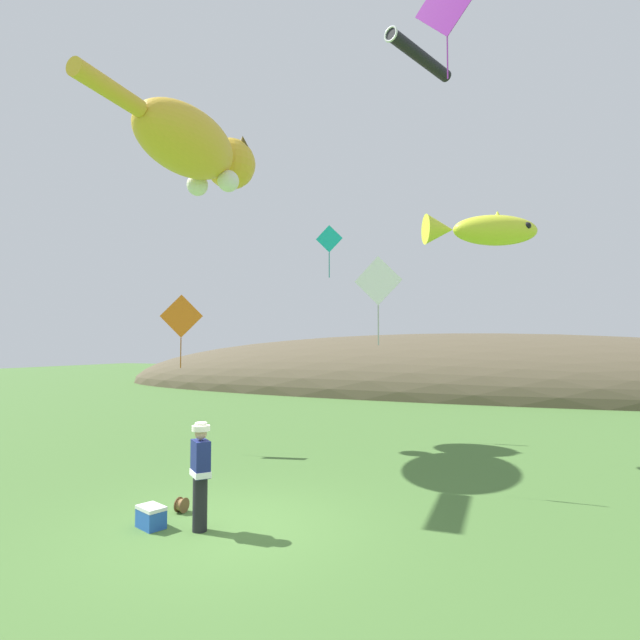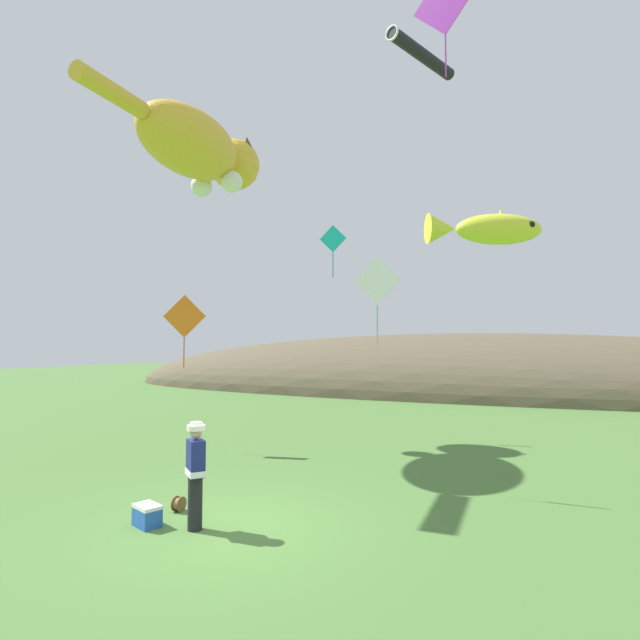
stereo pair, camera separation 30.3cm
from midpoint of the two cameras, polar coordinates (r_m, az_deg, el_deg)
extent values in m
plane|color=#477033|center=(9.18, -9.98, -22.34)|extent=(120.00, 120.00, 0.00)
ellipsoid|color=brown|center=(34.79, 16.07, -7.86)|extent=(52.77, 15.31, 7.75)
cylinder|color=black|center=(9.04, -13.10, -19.69)|extent=(0.24, 0.24, 0.88)
cube|color=navy|center=(8.85, -13.04, -15.10)|extent=(0.46, 0.44, 0.60)
cube|color=white|center=(8.90, -13.06, -16.61)|extent=(0.49, 0.47, 0.10)
sphere|color=tan|center=(8.77, -13.01, -12.48)|extent=(0.20, 0.20, 0.20)
cylinder|color=silver|center=(8.76, -13.00, -11.90)|extent=(0.30, 0.30, 0.09)
cylinder|color=silver|center=(8.75, -13.00, -11.51)|extent=(0.20, 0.20, 0.07)
cylinder|color=olive|center=(10.10, -14.96, -19.64)|extent=(0.13, 0.21, 0.21)
cylinder|color=brown|center=(10.14, -15.26, -19.57)|extent=(0.02, 0.27, 0.27)
cylinder|color=brown|center=(10.06, -14.66, -19.71)|extent=(0.02, 0.27, 0.27)
cube|color=blue|center=(9.49, -18.23, -20.62)|extent=(0.56, 0.47, 0.30)
cube|color=white|center=(9.44, -18.21, -19.58)|extent=(0.57, 0.48, 0.06)
ellipsoid|color=gold|center=(17.08, -14.13, 19.02)|extent=(2.34, 4.29, 2.01)
ellipsoid|color=white|center=(17.10, -13.73, 17.68)|extent=(1.30, 2.78, 1.11)
sphere|color=gold|center=(19.17, -9.28, 17.12)|extent=(1.81, 1.81, 1.81)
cone|color=#503E10|center=(19.65, -10.57, 18.67)|extent=(0.66, 0.66, 0.60)
cone|color=#503E10|center=(19.17, -7.92, 19.22)|extent=(0.66, 0.66, 0.60)
sphere|color=white|center=(18.25, -12.91, 14.69)|extent=(0.72, 0.72, 0.72)
sphere|color=white|center=(17.61, -9.55, 15.32)|extent=(0.72, 0.72, 0.72)
cylinder|color=gold|center=(14.88, -22.13, 23.02)|extent=(0.55, 2.23, 0.48)
ellipsoid|color=yellow|center=(15.53, 20.28, 9.70)|extent=(2.66, 1.95, 0.88)
cone|color=yellow|center=(14.98, 14.31, 10.07)|extent=(1.12, 1.15, 0.88)
cone|color=yellow|center=(15.65, 20.51, 11.02)|extent=(0.55, 0.55, 0.41)
sphere|color=black|center=(15.61, 23.51, 9.98)|extent=(0.21, 0.21, 0.21)
cylinder|color=black|center=(16.70, 12.23, 27.47)|extent=(1.40, 2.87, 0.36)
torus|color=white|center=(15.66, 8.85, 29.68)|extent=(0.43, 0.21, 0.44)
cube|color=orange|center=(15.49, -14.69, 0.42)|extent=(1.20, 0.51, 1.29)
cylinder|color=black|center=(15.49, -14.66, 0.41)|extent=(0.81, 0.35, 0.02)
cube|color=#A95011|center=(15.46, -14.74, -3.64)|extent=(0.03, 0.02, 0.90)
cube|color=#19BFBF|center=(17.95, 1.98, 9.27)|extent=(0.97, 0.16, 0.98)
cylinder|color=black|center=(17.96, 1.99, 9.27)|extent=(0.65, 0.11, 0.02)
cube|color=#118585|center=(17.77, 1.99, 6.31)|extent=(0.03, 0.01, 0.90)
cube|color=white|center=(11.32, 7.31, 4.51)|extent=(1.11, 0.02, 1.11)
cylinder|color=black|center=(11.33, 7.33, 4.50)|extent=(0.75, 0.02, 0.02)
cube|color=#A9A9A9|center=(11.24, 7.34, -0.59)|extent=(0.03, 0.01, 0.90)
cube|color=purple|center=(12.63, 14.88, 31.87)|extent=(1.43, 0.50, 1.51)
cylinder|color=black|center=(12.64, 14.89, 31.84)|extent=(0.97, 0.34, 0.02)
cube|color=#6B1A7C|center=(11.98, 14.97, 27.13)|extent=(0.03, 0.02, 0.90)
camera|label=1|loc=(0.15, -89.29, -0.04)|focal=28.00mm
camera|label=2|loc=(0.15, 90.71, 0.04)|focal=28.00mm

